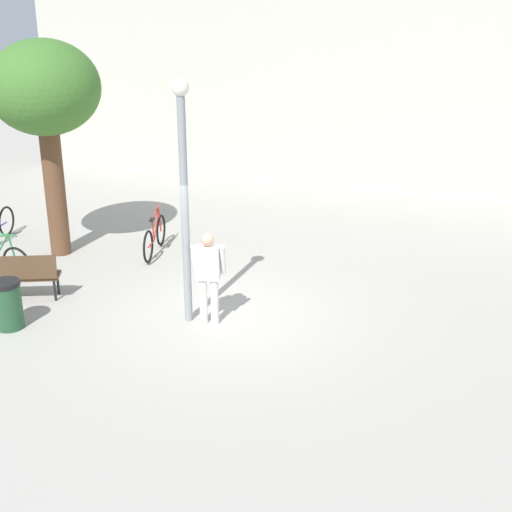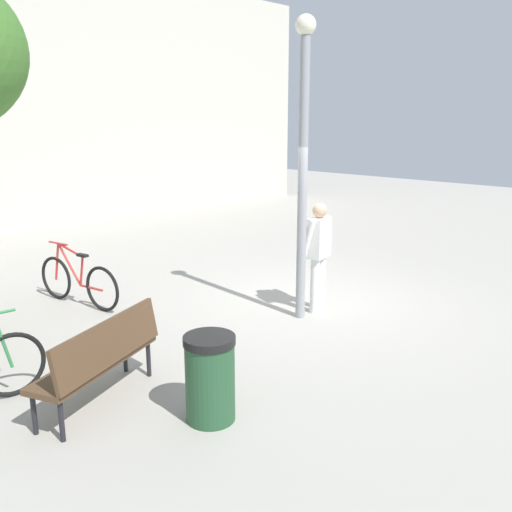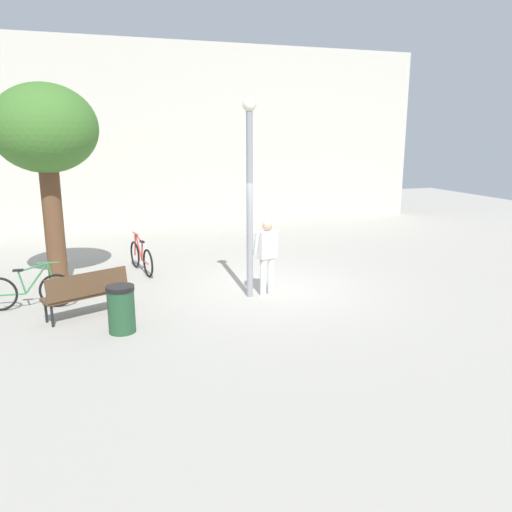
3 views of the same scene
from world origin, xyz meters
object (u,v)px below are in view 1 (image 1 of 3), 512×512
object	(u,v)px
lamppost	(184,187)
bicycle_red	(155,237)
plaza_tree	(45,93)
person_by_lamppost	(208,272)
trash_bin	(8,304)
park_bench	(15,273)

from	to	relation	value
lamppost	bicycle_red	xyz separation A→B (m)	(-2.04, 2.86, -2.07)
plaza_tree	bicycle_red	world-z (taller)	plaza_tree
bicycle_red	person_by_lamppost	bearing A→B (deg)	-49.51
person_by_lamppost	trash_bin	xyz separation A→B (m)	(-3.24, -1.26, -0.53)
plaza_tree	trash_bin	distance (m)	4.78
park_bench	plaza_tree	bearing A→B (deg)	104.25
park_bench	trash_bin	xyz separation A→B (m)	(0.58, -1.02, -0.11)
person_by_lamppost	plaza_tree	world-z (taller)	plaza_tree
park_bench	plaza_tree	distance (m)	3.90
lamppost	trash_bin	world-z (taller)	lamppost
plaza_tree	park_bench	bearing A→B (deg)	-75.75
plaza_tree	bicycle_red	bearing A→B (deg)	18.34
trash_bin	bicycle_red	bearing A→B (deg)	79.09
park_bench	trash_bin	world-z (taller)	park_bench
lamppost	plaza_tree	bearing A→B (deg)	151.43
person_by_lamppost	bicycle_red	xyz separation A→B (m)	(-2.44, 2.86, -0.58)
lamppost	park_bench	world-z (taller)	lamppost
plaza_tree	bicycle_red	size ratio (longest dim) A/B	2.58
lamppost	plaza_tree	size ratio (longest dim) A/B	0.92
lamppost	person_by_lamppost	distance (m)	1.54
person_by_lamppost	park_bench	size ratio (longest dim) A/B	1.01
plaza_tree	bicycle_red	xyz separation A→B (m)	(1.99, 0.66, -3.13)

